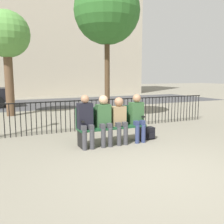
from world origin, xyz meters
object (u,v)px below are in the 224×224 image
(seated_person_3, at_px, (137,115))
(park_bench, at_px, (111,124))
(tree_0, at_px, (107,11))
(seated_person_1, at_px, (104,118))
(backpack, at_px, (149,133))
(tree_1, at_px, (7,36))
(seated_person_2, at_px, (119,118))
(seated_person_0, at_px, (86,119))

(seated_person_3, bearing_deg, park_bench, 169.41)
(park_bench, distance_m, tree_0, 4.87)
(park_bench, xyz_separation_m, tree_0, (1.29, 3.14, 3.50))
(seated_person_1, distance_m, seated_person_3, 0.92)
(backpack, xyz_separation_m, tree_1, (-3.13, 5.75, 3.09))
(seated_person_3, xyz_separation_m, tree_0, (0.60, 3.26, 3.31))
(seated_person_3, bearing_deg, backpack, 10.09)
(tree_0, bearing_deg, park_bench, -112.33)
(backpack, bearing_deg, tree_0, 86.58)
(seated_person_2, height_order, tree_1, tree_1)
(seated_person_2, distance_m, seated_person_3, 0.51)
(seated_person_1, distance_m, tree_1, 6.61)
(backpack, xyz_separation_m, tree_0, (0.19, 3.19, 3.84))
(seated_person_3, bearing_deg, seated_person_2, -179.62)
(seated_person_0, bearing_deg, park_bench, 10.29)
(park_bench, height_order, seated_person_1, seated_person_1)
(seated_person_2, bearing_deg, park_bench, 143.33)
(tree_1, bearing_deg, seated_person_1, -72.84)
(seated_person_0, bearing_deg, seated_person_1, -0.15)
(seated_person_0, relative_size, tree_0, 0.24)
(tree_0, distance_m, tree_1, 4.26)
(seated_person_3, height_order, tree_0, tree_0)
(park_bench, xyz_separation_m, seated_person_2, (0.18, -0.13, 0.16))
(tree_0, xyz_separation_m, tree_1, (-3.32, 2.56, -0.74))
(park_bench, height_order, seated_person_2, seated_person_2)
(seated_person_0, bearing_deg, backpack, 2.31)
(park_bench, distance_m, seated_person_2, 0.27)
(seated_person_3, xyz_separation_m, tree_1, (-2.72, 5.82, 2.57))
(seated_person_2, bearing_deg, tree_0, 71.20)
(seated_person_1, xyz_separation_m, backpack, (1.33, 0.07, -0.53))
(seated_person_2, relative_size, seated_person_3, 0.95)
(park_bench, xyz_separation_m, seated_person_3, (0.68, -0.13, 0.19))
(seated_person_0, relative_size, seated_person_1, 1.02)
(seated_person_0, relative_size, seated_person_3, 1.02)
(tree_0, bearing_deg, seated_person_2, -108.80)
(seated_person_1, height_order, seated_person_3, seated_person_1)
(seated_person_1, height_order, tree_0, tree_0)
(seated_person_0, height_order, seated_person_2, seated_person_0)
(seated_person_3, relative_size, backpack, 3.81)
(seated_person_1, xyz_separation_m, seated_person_3, (0.92, -0.00, -0.01))
(seated_person_1, relative_size, seated_person_3, 1.00)
(seated_person_0, xyz_separation_m, seated_person_3, (1.38, -0.00, -0.01))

